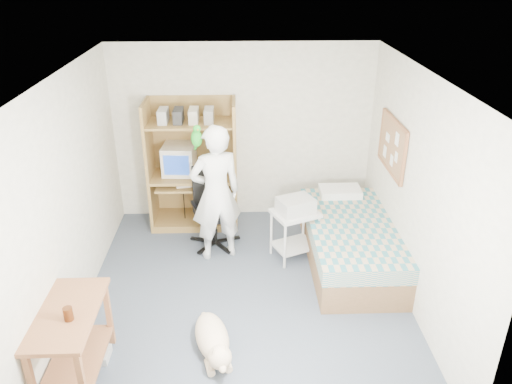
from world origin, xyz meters
TOP-DOWN VIEW (x-y plane):
  - floor at (0.00, 0.00)m, footprint 4.00×4.00m
  - wall_back at (0.00, 2.00)m, footprint 3.60×0.02m
  - wall_right at (1.80, 0.00)m, footprint 0.02×4.00m
  - wall_left at (-1.80, 0.00)m, footprint 0.02×4.00m
  - ceiling at (0.00, 0.00)m, footprint 3.60×4.00m
  - computer_hutch at (-0.70, 1.74)m, footprint 1.20×0.63m
  - bed at (1.30, 0.62)m, footprint 1.02×2.02m
  - side_desk at (-1.55, -1.20)m, footprint 0.50×1.00m
  - corkboard at (1.77, 0.90)m, footprint 0.04×0.94m
  - office_chair at (-0.42, 1.14)m, footprint 0.60×0.61m
  - person at (-0.35, 0.84)m, footprint 0.74×0.60m
  - parrot at (-0.55, 0.85)m, footprint 0.13×0.22m
  - dog at (-0.33, -0.93)m, footprint 0.47×0.96m
  - printer_cart at (0.62, 0.77)m, footprint 0.67×0.61m
  - printer at (0.62, 0.77)m, footprint 0.51×0.46m
  - crt_monitor at (-0.89, 1.75)m, footprint 0.46×0.48m
  - keyboard at (-0.70, 1.58)m, footprint 0.47×0.22m
  - pencil_cup at (-0.32, 1.65)m, footprint 0.08×0.08m
  - drink_glass at (-1.50, -1.30)m, footprint 0.08×0.08m
  - floor_box_b at (-1.42, -0.97)m, footprint 0.18×0.22m

SIDE VIEW (x-z plane):
  - floor at x=0.00m, z-range 0.00..0.00m
  - floor_box_b at x=-1.42m, z-range 0.00..0.08m
  - dog at x=-0.33m, z-range -0.02..0.34m
  - bed at x=1.30m, z-range -0.04..0.62m
  - office_chair at x=-0.42m, z-range -0.15..0.90m
  - printer_cart at x=0.62m, z-range 0.11..0.75m
  - side_desk at x=-1.55m, z-range 0.12..0.87m
  - keyboard at x=-0.70m, z-range 0.66..0.69m
  - printer at x=0.62m, z-range 0.65..0.83m
  - drink_glass at x=-1.50m, z-range 0.75..0.87m
  - pencil_cup at x=-0.32m, z-range 0.76..0.88m
  - computer_hutch at x=-0.70m, z-range -0.08..1.72m
  - person at x=-0.35m, z-range 0.00..1.75m
  - crt_monitor at x=-0.89m, z-range 0.77..1.17m
  - wall_back at x=0.00m, z-range 0.00..2.50m
  - wall_right at x=1.80m, z-range 0.00..2.50m
  - wall_left at x=-1.80m, z-range 0.00..2.50m
  - corkboard at x=1.77m, z-range 1.12..1.78m
  - parrot at x=-0.55m, z-range 1.42..1.78m
  - ceiling at x=0.00m, z-range 2.49..2.51m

